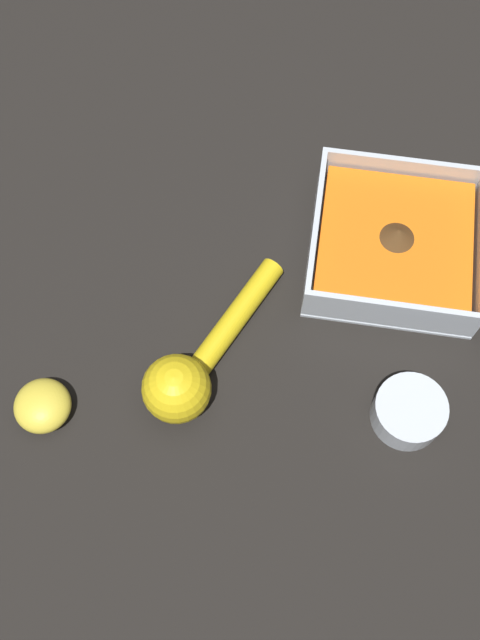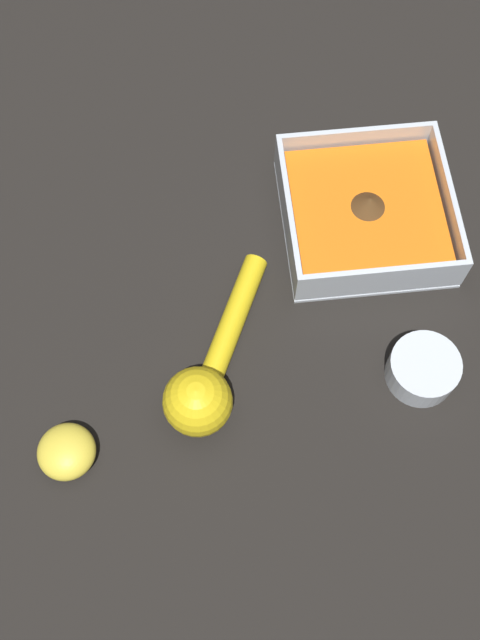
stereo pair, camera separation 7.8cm
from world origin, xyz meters
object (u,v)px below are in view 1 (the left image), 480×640
object	(u,v)px
lemon_squeezer	(190,372)
lemon_half	(43,406)
square_dish	(394,245)
spice_bowl	(411,412)

from	to	relation	value
lemon_squeezer	lemon_half	xyz separation A→B (m)	(-0.14, -0.05, -0.01)
square_dish	lemon_half	world-z (taller)	square_dish
spice_bowl	square_dish	bearing A→B (deg)	99.06
square_dish	spice_bowl	size ratio (longest dim) A/B	2.53
lemon_squeezer	spice_bowl	bearing A→B (deg)	114.33
square_dish	lemon_squeezer	bearing A→B (deg)	-136.83
square_dish	lemon_squeezer	size ratio (longest dim) A/B	0.91
square_dish	lemon_half	xyz separation A→B (m)	(-0.34, -0.24, -0.00)
lemon_squeezer	lemon_half	world-z (taller)	lemon_squeezer
square_dish	spice_bowl	bearing A→B (deg)	-80.94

